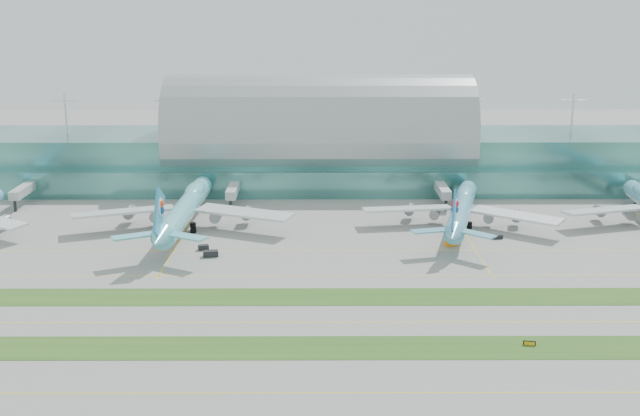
{
  "coord_description": "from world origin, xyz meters",
  "views": [
    {
      "loc": [
        -0.84,
        -184.87,
        71.84
      ],
      "look_at": [
        0.0,
        55.0,
        9.0
      ],
      "focal_mm": 45.0,
      "sensor_mm": 36.0,
      "label": 1
    }
  ],
  "objects_px": {
    "taxiway_sign_east": "(529,343)",
    "terminal": "(319,148)",
    "airliner_c": "(462,208)",
    "airliner_b": "(185,208)"
  },
  "relations": [
    {
      "from": "airliner_b",
      "to": "airliner_c",
      "type": "relative_size",
      "value": 1.13
    },
    {
      "from": "taxiway_sign_east",
      "to": "terminal",
      "type": "bearing_deg",
      "value": 116.4
    },
    {
      "from": "airliner_b",
      "to": "taxiway_sign_east",
      "type": "relative_size",
      "value": 30.52
    },
    {
      "from": "terminal",
      "to": "airliner_c",
      "type": "height_order",
      "value": "terminal"
    },
    {
      "from": "terminal",
      "to": "airliner_c",
      "type": "xyz_separation_m",
      "value": [
        45.9,
        -63.37,
        -8.04
      ]
    },
    {
      "from": "airliner_c",
      "to": "airliner_b",
      "type": "bearing_deg",
      "value": -164.66
    },
    {
      "from": "terminal",
      "to": "taxiway_sign_east",
      "type": "relative_size",
      "value": 128.22
    },
    {
      "from": "terminal",
      "to": "taxiway_sign_east",
      "type": "distance_m",
      "value": 162.59
    },
    {
      "from": "terminal",
      "to": "taxiway_sign_east",
      "type": "xyz_separation_m",
      "value": [
        44.45,
        -155.8,
        -13.67
      ]
    },
    {
      "from": "airliner_b",
      "to": "airliner_c",
      "type": "height_order",
      "value": "airliner_b"
    }
  ]
}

